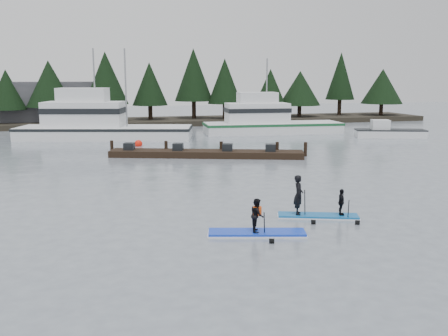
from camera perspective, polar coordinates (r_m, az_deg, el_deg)
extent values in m
plane|color=slate|center=(19.41, 4.55, -6.29)|extent=(160.00, 160.00, 0.00)
cube|color=#2D281E|center=(60.09, -8.82, 5.23)|extent=(70.00, 8.00, 0.60)
cube|color=#4C4C51|center=(62.10, -22.13, 6.80)|extent=(18.00, 6.00, 5.00)
cube|color=white|center=(46.70, -13.40, 3.38)|extent=(16.03, 8.08, 2.06)
cube|color=white|center=(46.97, -15.72, 5.95)|extent=(7.51, 4.76, 2.23)
cylinder|color=gray|center=(46.58, -14.57, 8.85)|extent=(0.14, 0.14, 6.91)
cube|color=white|center=(50.45, 5.57, 4.11)|extent=(13.84, 4.95, 1.94)
cube|color=white|center=(49.86, 3.80, 6.30)|extent=(6.31, 3.27, 1.94)
cylinder|color=gray|center=(49.99, 4.90, 8.78)|extent=(0.14, 0.14, 6.27)
cube|color=white|center=(49.06, 18.45, 3.77)|extent=(6.56, 3.76, 0.73)
cube|color=black|center=(35.14, -2.04, 1.64)|extent=(13.43, 6.07, 0.45)
sphere|color=red|center=(41.30, -9.75, 2.49)|extent=(0.64, 0.64, 0.64)
cube|color=blue|center=(18.00, 3.78, -7.41)|extent=(3.55, 1.69, 0.13)
imported|color=black|center=(17.81, 3.81, -5.38)|extent=(0.59, 0.68, 1.20)
cube|color=#ED4D13|center=(17.77, 3.81, -4.93)|extent=(0.34, 0.27, 0.32)
cylinder|color=black|center=(17.75, 4.65, -7.00)|extent=(0.37, 0.82, 1.47)
cube|color=#115CA3|center=(20.47, 10.69, -5.40)|extent=(3.24, 1.77, 0.11)
imported|color=black|center=(20.19, 8.51, -3.05)|extent=(0.55, 0.68, 1.60)
cylinder|color=black|center=(20.10, 9.23, -4.43)|extent=(0.47, 0.86, 1.61)
imported|color=black|center=(20.44, 13.26, -3.82)|extent=(0.45, 0.67, 1.06)
cylinder|color=black|center=(20.38, 13.99, -5.25)|extent=(0.42, 0.76, 1.43)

